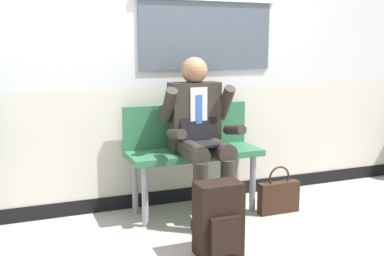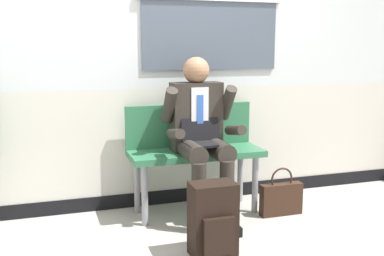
{
  "view_description": "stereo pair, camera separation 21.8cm",
  "coord_description": "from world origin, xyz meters",
  "views": [
    {
      "loc": [
        -1.15,
        -3.03,
        1.36
      ],
      "look_at": [
        0.1,
        0.14,
        0.75
      ],
      "focal_mm": 42.85,
      "sensor_mm": 36.0,
      "label": 1
    },
    {
      "loc": [
        -0.94,
        -3.1,
        1.36
      ],
      "look_at": [
        0.1,
        0.14,
        0.75
      ],
      "focal_mm": 42.85,
      "sensor_mm": 36.0,
      "label": 2
    }
  ],
  "objects": [
    {
      "name": "person_seated",
      "position": [
        0.2,
        0.21,
        0.69
      ],
      "size": [
        0.57,
        0.7,
        1.28
      ],
      "color": "#2D2823",
      "rests_on": "ground"
    },
    {
      "name": "station_wall",
      "position": [
        0.01,
        0.69,
        1.5
      ],
      "size": [
        5.45,
        0.17,
        3.02
      ],
      "color": "silver",
      "rests_on": "ground"
    },
    {
      "name": "backpack",
      "position": [
        0.05,
        -0.45,
        0.24
      ],
      "size": [
        0.3,
        0.23,
        0.49
      ],
      "color": "black",
      "rests_on": "ground"
    },
    {
      "name": "ground_plane",
      "position": [
        0.0,
        0.0,
        0.0
      ],
      "size": [
        18.0,
        18.0,
        0.0
      ],
      "primitive_type": "plane",
      "color": "#9E9991"
    },
    {
      "name": "handbag",
      "position": [
        0.84,
        0.07,
        0.14
      ],
      "size": [
        0.35,
        0.09,
        0.4
      ],
      "color": "#331E14",
      "rests_on": "ground"
    },
    {
      "name": "bench_with_person",
      "position": [
        0.2,
        0.4,
        0.55
      ],
      "size": [
        1.08,
        0.42,
        0.88
      ],
      "color": "#2D6B47",
      "rests_on": "ground"
    }
  ]
}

